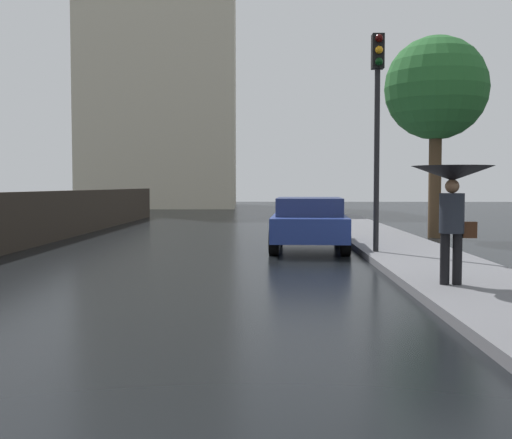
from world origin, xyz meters
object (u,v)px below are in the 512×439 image
Objects in this scene: traffic_light at (377,103)px; pedestrian_with_umbrella_near at (452,187)px; street_tree_mid at (436,89)px; car_blue_far_ahead at (309,222)px.

pedestrian_with_umbrella_near is at bearing -85.93° from traffic_light.
car_blue_far_ahead is at bearing -137.77° from street_tree_mid.
traffic_light is (1.37, -1.84, 2.72)m from car_blue_far_ahead.
car_blue_far_ahead is 3.56m from traffic_light.
car_blue_far_ahead is 6.84m from pedestrian_with_umbrella_near.
traffic_light is (-0.34, 4.73, 1.83)m from pedestrian_with_umbrella_near.
traffic_light is at bearing -50.36° from car_blue_far_ahead.
pedestrian_with_umbrella_near is 0.37× the size of traffic_light.
pedestrian_with_umbrella_near reaches higher than car_blue_far_ahead.
pedestrian_with_umbrella_near is at bearing -102.86° from street_tree_mid.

